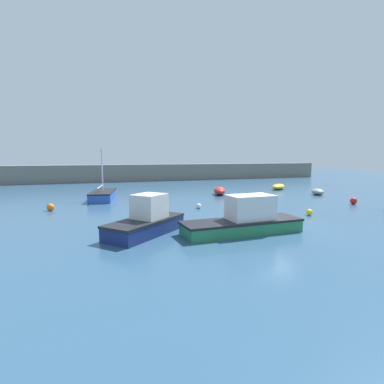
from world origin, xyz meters
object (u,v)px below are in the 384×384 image
object	(u,v)px
mooring_buoy_red	(353,201)
mooring_buoy_orange	(50,207)
mooring_buoy_yellow	(309,212)
dinghy_near_pier	(318,192)
sailboat_twin_hulled	(103,195)
mooring_buoy_white	(199,206)
cabin_cruiser_white	(147,221)
rowboat_white_midwater	(278,187)
motorboat_grey_hull	(245,220)
rowboat_blue_near	(220,191)

from	to	relation	value
mooring_buoy_red	mooring_buoy_orange	world-z (taller)	mooring_buoy_red
mooring_buoy_yellow	dinghy_near_pier	bearing A→B (deg)	46.54
sailboat_twin_hulled	mooring_buoy_white	xyz separation A→B (m)	(6.80, -7.19, -0.23)
cabin_cruiser_white	mooring_buoy_red	bearing A→B (deg)	150.88
rowboat_white_midwater	mooring_buoy_yellow	xyz separation A→B (m)	(-7.26, -14.22, -0.11)
motorboat_grey_hull	dinghy_near_pier	world-z (taller)	motorboat_grey_hull
mooring_buoy_white	cabin_cruiser_white	bearing A→B (deg)	-129.23
sailboat_twin_hulled	motorboat_grey_hull	bearing A→B (deg)	-145.76
rowboat_blue_near	mooring_buoy_red	xyz separation A→B (m)	(8.13, -9.26, -0.13)
cabin_cruiser_white	mooring_buoy_yellow	bearing A→B (deg)	144.94
mooring_buoy_yellow	mooring_buoy_orange	distance (m)	18.47
cabin_cruiser_white	rowboat_blue_near	world-z (taller)	cabin_cruiser_white
motorboat_grey_hull	rowboat_blue_near	size ratio (longest dim) A/B	2.16
rowboat_blue_near	mooring_buoy_yellow	xyz separation A→B (m)	(1.41, -11.99, -0.19)
cabin_cruiser_white	mooring_buoy_white	distance (m)	8.00
motorboat_grey_hull	mooring_buoy_white	distance (m)	7.60
rowboat_white_midwater	cabin_cruiser_white	bearing A→B (deg)	2.03
mooring_buoy_orange	cabin_cruiser_white	bearing A→B (deg)	-57.27
sailboat_twin_hulled	dinghy_near_pier	bearing A→B (deg)	-89.00
mooring_buoy_orange	mooring_buoy_red	bearing A→B (deg)	-11.14
rowboat_blue_near	dinghy_near_pier	size ratio (longest dim) A/B	1.41
motorboat_grey_hull	rowboat_blue_near	bearing A→B (deg)	-111.10
motorboat_grey_hull	sailboat_twin_hulled	world-z (taller)	sailboat_twin_hulled
rowboat_white_midwater	mooring_buoy_white	size ratio (longest dim) A/B	7.24
cabin_cruiser_white	rowboat_blue_near	distance (m)	16.62
motorboat_grey_hull	cabin_cruiser_white	size ratio (longest dim) A/B	1.39
dinghy_near_pier	sailboat_twin_hulled	world-z (taller)	sailboat_twin_hulled
rowboat_blue_near	mooring_buoy_white	xyz separation A→B (m)	(-4.86, -7.15, -0.20)
rowboat_white_midwater	mooring_buoy_yellow	world-z (taller)	rowboat_white_midwater
dinghy_near_pier	mooring_buoy_orange	size ratio (longest dim) A/B	3.96
rowboat_white_midwater	mooring_buoy_orange	size ratio (longest dim) A/B	5.34
rowboat_blue_near	mooring_buoy_red	size ratio (longest dim) A/B	5.44
cabin_cruiser_white	rowboat_blue_near	size ratio (longest dim) A/B	1.56
cabin_cruiser_white	mooring_buoy_white	world-z (taller)	cabin_cruiser_white
rowboat_white_midwater	mooring_buoy_orange	distance (m)	25.14
dinghy_near_pier	rowboat_white_midwater	size ratio (longest dim) A/B	0.74
mooring_buoy_orange	rowboat_blue_near	bearing A→B (deg)	16.52
mooring_buoy_white	motorboat_grey_hull	bearing A→B (deg)	-90.86
mooring_buoy_red	mooring_buoy_white	distance (m)	13.16
cabin_cruiser_white	dinghy_near_pier	distance (m)	21.99
motorboat_grey_hull	cabin_cruiser_white	xyz separation A→B (m)	(-4.94, 1.40, 0.00)
cabin_cruiser_white	sailboat_twin_hulled	world-z (taller)	sailboat_twin_hulled
rowboat_white_midwater	mooring_buoy_white	distance (m)	16.47
rowboat_blue_near	mooring_buoy_orange	distance (m)	16.19
mooring_buoy_red	motorboat_grey_hull	bearing A→B (deg)	-157.31
sailboat_twin_hulled	mooring_buoy_orange	size ratio (longest dim) A/B	10.50
motorboat_grey_hull	rowboat_white_midwater	world-z (taller)	motorboat_grey_hull
rowboat_white_midwater	rowboat_blue_near	bearing A→B (deg)	-23.50
cabin_cruiser_white	sailboat_twin_hulled	bearing A→B (deg)	-124.42
mooring_buoy_yellow	mooring_buoy_white	distance (m)	7.92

